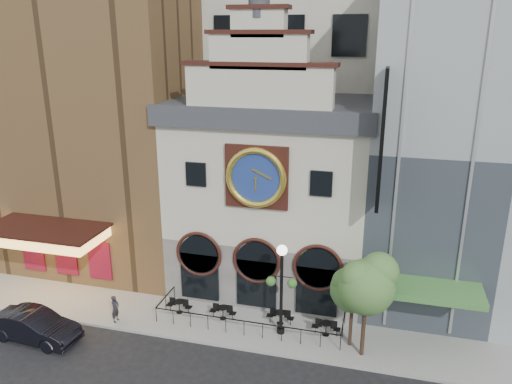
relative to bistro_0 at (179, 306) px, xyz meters
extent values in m
plane|color=black|center=(4.41, -2.47, -0.61)|extent=(120.00, 120.00, 0.00)
cube|color=gray|center=(4.41, 0.03, -0.54)|extent=(44.00, 5.00, 0.15)
cube|color=#605E5B|center=(4.41, 5.53, 1.54)|extent=(12.00, 8.00, 4.00)
cube|color=beige|center=(4.41, 5.53, 7.04)|extent=(12.00, 8.00, 7.00)
cube|color=#2D3035|center=(4.41, 5.53, 11.14)|extent=(12.60, 8.60, 1.20)
cube|color=black|center=(4.41, 1.45, 7.94)|extent=(3.60, 0.25, 3.60)
cylinder|color=navy|center=(4.41, 1.31, 7.94)|extent=(3.10, 0.12, 3.10)
torus|color=gold|center=(4.41, 1.23, 7.94)|extent=(3.46, 0.36, 3.46)
cylinder|color=#2D3035|center=(4.41, 1.93, 16.84)|extent=(1.10, 1.10, 1.10)
cube|color=brown|center=(-8.59, 7.53, 12.04)|extent=(14.00, 12.00, 25.00)
cube|color=#FFBF59|center=(-8.59, -0.17, 3.74)|extent=(7.00, 3.40, 0.70)
cube|color=black|center=(-8.59, -0.17, 4.19)|extent=(7.40, 3.80, 0.15)
cube|color=maroon|center=(-8.59, 1.48, 1.54)|extent=(5.60, 0.15, 2.60)
cube|color=gray|center=(17.41, 7.53, 9.54)|extent=(14.00, 12.00, 20.00)
cube|color=#46833B|center=(14.41, 0.33, 2.84)|extent=(4.50, 2.40, 0.35)
cube|color=black|center=(11.01, 0.53, 10.54)|extent=(0.18, 1.60, 7.00)
cylinder|color=black|center=(0.00, 0.00, 0.28)|extent=(0.68, 0.68, 0.03)
cylinder|color=black|center=(0.00, 0.00, -0.09)|extent=(0.06, 0.06, 0.72)
cylinder|color=black|center=(2.74, 0.03, 0.28)|extent=(0.68, 0.68, 0.03)
cylinder|color=black|center=(2.74, 0.03, -0.09)|extent=(0.06, 0.06, 0.72)
cylinder|color=black|center=(6.11, 0.36, 0.28)|extent=(0.68, 0.68, 0.03)
cylinder|color=black|center=(6.11, 0.36, -0.09)|extent=(0.06, 0.06, 0.72)
cylinder|color=black|center=(8.80, -0.06, 0.28)|extent=(0.68, 0.68, 0.03)
cylinder|color=black|center=(8.80, -0.06, -0.09)|extent=(0.06, 0.06, 0.72)
imported|color=black|center=(-6.64, -4.41, 0.23)|extent=(5.26, 2.19, 1.69)
imported|color=black|center=(-3.19, -1.82, 0.35)|extent=(0.41, 0.61, 1.63)
cylinder|color=black|center=(6.32, -0.51, 1.96)|extent=(0.17, 0.17, 4.85)
cylinder|color=black|center=(6.32, -0.51, -0.32)|extent=(0.43, 0.43, 0.29)
sphere|color=white|center=(6.32, -0.51, 4.58)|extent=(0.58, 0.58, 0.58)
sphere|color=#376227|center=(5.74, -0.53, 2.69)|extent=(0.54, 0.54, 0.54)
sphere|color=#376227|center=(6.91, -0.48, 2.69)|extent=(0.54, 0.54, 0.54)
cylinder|color=#382619|center=(10.15, -0.65, 0.83)|extent=(0.18, 0.18, 2.59)
sphere|color=#305823|center=(10.15, -0.65, 2.87)|extent=(2.40, 2.40, 2.40)
sphere|color=#305823|center=(10.62, -0.37, 3.51)|extent=(1.66, 1.66, 1.66)
sphere|color=#305823|center=(9.78, -0.84, 3.33)|extent=(1.48, 1.48, 1.48)
cylinder|color=#382619|center=(10.83, -1.34, 1.07)|extent=(0.22, 0.22, 3.06)
sphere|color=#3D6A2A|center=(10.83, -1.34, 3.48)|extent=(2.85, 2.85, 2.85)
sphere|color=#3D6A2A|center=(11.38, -1.01, 4.24)|extent=(1.97, 1.97, 1.97)
sphere|color=#3D6A2A|center=(10.39, -1.56, 4.02)|extent=(1.75, 1.75, 1.75)
camera|label=1|loc=(11.21, -24.24, 15.60)|focal=35.00mm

